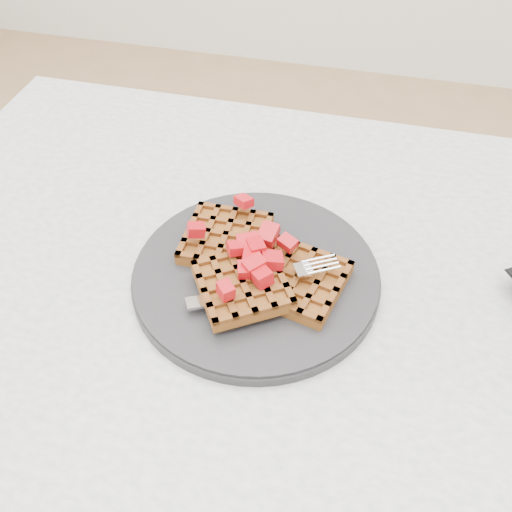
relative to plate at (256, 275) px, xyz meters
name	(u,v)px	position (x,y,z in m)	size (l,w,h in m)	color
table	(341,376)	(0.11, -0.03, -0.12)	(1.20, 0.80, 0.75)	silver
plate	(256,275)	(0.00, 0.00, 0.00)	(0.28, 0.28, 0.02)	black
waffles	(255,266)	(0.00, 0.00, 0.02)	(0.20, 0.19, 0.03)	brown
strawberry_pile	(256,247)	(0.00, 0.00, 0.05)	(0.15, 0.15, 0.02)	#97000A
fork	(274,287)	(0.03, -0.03, 0.02)	(0.02, 0.18, 0.02)	silver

